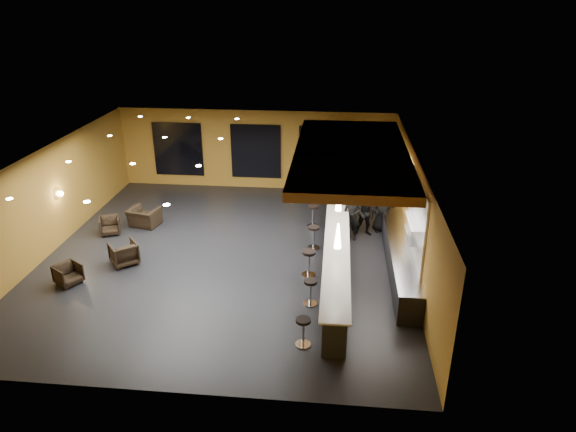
# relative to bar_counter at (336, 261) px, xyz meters

# --- Properties ---
(floor) EXTENTS (12.00, 13.00, 0.10)m
(floor) POSITION_rel_bar_counter_xyz_m (-3.65, 1.00, -0.55)
(floor) COLOR black
(floor) RESTS_ON ground
(ceiling) EXTENTS (12.00, 13.00, 0.10)m
(ceiling) POSITION_rel_bar_counter_xyz_m (-3.65, 1.00, 3.05)
(ceiling) COLOR black
(wall_back) EXTENTS (12.00, 0.10, 3.50)m
(wall_back) POSITION_rel_bar_counter_xyz_m (-3.65, 7.55, 1.25)
(wall_back) COLOR #A97625
(wall_back) RESTS_ON floor
(wall_front) EXTENTS (12.00, 0.10, 3.50)m
(wall_front) POSITION_rel_bar_counter_xyz_m (-3.65, -5.55, 1.25)
(wall_front) COLOR #A97625
(wall_front) RESTS_ON floor
(wall_left) EXTENTS (0.10, 13.00, 3.50)m
(wall_left) POSITION_rel_bar_counter_xyz_m (-9.70, 1.00, 1.25)
(wall_left) COLOR #A97625
(wall_left) RESTS_ON floor
(wall_right) EXTENTS (0.10, 13.00, 3.50)m
(wall_right) POSITION_rel_bar_counter_xyz_m (2.40, 1.00, 1.25)
(wall_right) COLOR #A97625
(wall_right) RESTS_ON floor
(wood_soffit) EXTENTS (3.60, 8.00, 0.28)m
(wood_soffit) POSITION_rel_bar_counter_xyz_m (0.35, 2.00, 2.86)
(wood_soffit) COLOR #B37034
(wood_soffit) RESTS_ON ceiling
(window_left) EXTENTS (2.20, 0.06, 2.40)m
(window_left) POSITION_rel_bar_counter_xyz_m (-7.15, 7.44, 1.20)
(window_left) COLOR black
(window_left) RESTS_ON wall_back
(window_center) EXTENTS (2.20, 0.06, 2.40)m
(window_center) POSITION_rel_bar_counter_xyz_m (-3.65, 7.44, 1.20)
(window_center) COLOR black
(window_center) RESTS_ON wall_back
(window_right) EXTENTS (2.20, 0.06, 2.40)m
(window_right) POSITION_rel_bar_counter_xyz_m (-0.65, 7.44, 1.20)
(window_right) COLOR black
(window_right) RESTS_ON wall_back
(tile_backsplash) EXTENTS (0.06, 3.20, 2.40)m
(tile_backsplash) POSITION_rel_bar_counter_xyz_m (2.31, 0.00, 1.50)
(tile_backsplash) COLOR white
(tile_backsplash) RESTS_ON wall_right
(bar_counter) EXTENTS (0.60, 8.00, 1.00)m
(bar_counter) POSITION_rel_bar_counter_xyz_m (0.00, 0.00, 0.00)
(bar_counter) COLOR black
(bar_counter) RESTS_ON floor
(bar_top) EXTENTS (0.78, 8.10, 0.05)m
(bar_top) POSITION_rel_bar_counter_xyz_m (0.00, 0.00, 0.52)
(bar_top) COLOR silver
(bar_top) RESTS_ON bar_counter
(prep_counter) EXTENTS (0.70, 6.00, 0.86)m
(prep_counter) POSITION_rel_bar_counter_xyz_m (2.00, 0.50, -0.07)
(prep_counter) COLOR black
(prep_counter) RESTS_ON floor
(prep_top) EXTENTS (0.72, 6.00, 0.03)m
(prep_top) POSITION_rel_bar_counter_xyz_m (2.00, 0.50, 0.39)
(prep_top) COLOR silver
(prep_top) RESTS_ON prep_counter
(wall_shelf_lower) EXTENTS (0.30, 1.50, 0.03)m
(wall_shelf_lower) POSITION_rel_bar_counter_xyz_m (2.17, -0.20, 1.10)
(wall_shelf_lower) COLOR silver
(wall_shelf_lower) RESTS_ON wall_right
(wall_shelf_upper) EXTENTS (0.30, 1.50, 0.03)m
(wall_shelf_upper) POSITION_rel_bar_counter_xyz_m (2.17, -0.20, 1.55)
(wall_shelf_upper) COLOR silver
(wall_shelf_upper) RESTS_ON wall_right
(column) EXTENTS (0.60, 0.60, 3.50)m
(column) POSITION_rel_bar_counter_xyz_m (0.00, 4.60, 1.25)
(column) COLOR olive
(column) RESTS_ON floor
(wall_sconce) EXTENTS (0.22, 0.22, 0.22)m
(wall_sconce) POSITION_rel_bar_counter_xyz_m (-9.53, 1.50, 1.30)
(wall_sconce) COLOR #FFE5B2
(wall_sconce) RESTS_ON wall_left
(pendant_0) EXTENTS (0.20, 0.20, 0.70)m
(pendant_0) POSITION_rel_bar_counter_xyz_m (0.00, -2.00, 1.85)
(pendant_0) COLOR white
(pendant_0) RESTS_ON wood_soffit
(pendant_1) EXTENTS (0.20, 0.20, 0.70)m
(pendant_1) POSITION_rel_bar_counter_xyz_m (0.00, 0.50, 1.85)
(pendant_1) COLOR white
(pendant_1) RESTS_ON wood_soffit
(pendant_2) EXTENTS (0.20, 0.20, 0.70)m
(pendant_2) POSITION_rel_bar_counter_xyz_m (0.00, 3.00, 1.85)
(pendant_2) COLOR white
(pendant_2) RESTS_ON wood_soffit
(staff_a) EXTENTS (0.73, 0.55, 1.80)m
(staff_a) POSITION_rel_bar_counter_xyz_m (0.50, 2.64, 0.40)
(staff_a) COLOR black
(staff_a) RESTS_ON floor
(staff_b) EXTENTS (0.84, 0.66, 1.73)m
(staff_b) POSITION_rel_bar_counter_xyz_m (1.04, 3.00, 0.36)
(staff_b) COLOR black
(staff_b) RESTS_ON floor
(staff_c) EXTENTS (0.83, 0.61, 1.57)m
(staff_c) POSITION_rel_bar_counter_xyz_m (1.60, 3.44, 0.28)
(staff_c) COLOR black
(staff_c) RESTS_ON floor
(armchair_a) EXTENTS (0.96, 0.96, 0.64)m
(armchair_a) POSITION_rel_bar_counter_xyz_m (-8.08, -1.28, -0.18)
(armchair_a) COLOR black
(armchair_a) RESTS_ON floor
(armchair_b) EXTENTS (1.14, 1.15, 0.75)m
(armchair_b) POSITION_rel_bar_counter_xyz_m (-6.87, 0.09, -0.12)
(armchair_b) COLOR black
(armchair_b) RESTS_ON floor
(armchair_c) EXTENTS (0.91, 0.92, 0.65)m
(armchair_c) POSITION_rel_bar_counter_xyz_m (-8.26, 2.20, -0.17)
(armchair_c) COLOR black
(armchair_c) RESTS_ON floor
(armchair_d) EXTENTS (1.24, 1.14, 0.70)m
(armchair_d) POSITION_rel_bar_counter_xyz_m (-7.26, 3.01, -0.15)
(armchair_d) COLOR black
(armchair_d) RESTS_ON floor
(bar_stool_0) EXTENTS (0.40, 0.40, 0.78)m
(bar_stool_0) POSITION_rel_bar_counter_xyz_m (-0.77, -3.55, 0.00)
(bar_stool_0) COLOR silver
(bar_stool_0) RESTS_ON floor
(bar_stool_1) EXTENTS (0.39, 0.39, 0.78)m
(bar_stool_1) POSITION_rel_bar_counter_xyz_m (-0.70, -1.69, -0.00)
(bar_stool_1) COLOR silver
(bar_stool_1) RESTS_ON floor
(bar_stool_2) EXTENTS (0.43, 0.43, 0.86)m
(bar_stool_2) POSITION_rel_bar_counter_xyz_m (-0.85, -0.09, 0.05)
(bar_stool_2) COLOR silver
(bar_stool_2) RESTS_ON floor
(bar_stool_3) EXTENTS (0.42, 0.42, 0.82)m
(bar_stool_3) POSITION_rel_bar_counter_xyz_m (-0.79, 1.77, 0.03)
(bar_stool_3) COLOR silver
(bar_stool_3) RESTS_ON floor
(bar_stool_4) EXTENTS (0.44, 0.44, 0.87)m
(bar_stool_4) POSITION_rel_bar_counter_xyz_m (-0.91, 3.53, 0.06)
(bar_stool_4) COLOR silver
(bar_stool_4) RESTS_ON floor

